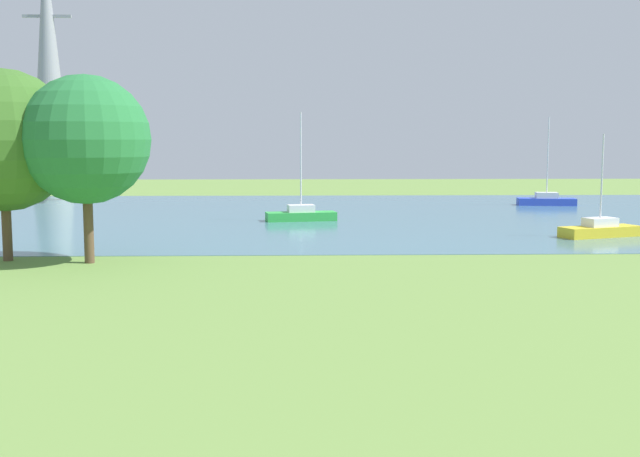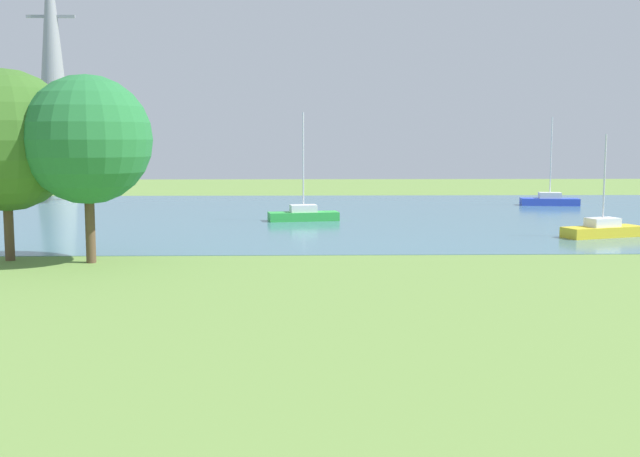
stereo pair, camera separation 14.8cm
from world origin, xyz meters
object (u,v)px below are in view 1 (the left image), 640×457
sailboat_blue (546,200)px  sailboat_green (301,214)px  tree_mid_shore (86,140)px  electricity_pylon (49,65)px  tree_west_far (3,140)px  sailboat_yellow (600,229)px

sailboat_blue → sailboat_green: 24.14m
tree_mid_shore → electricity_pylon: bearing=108.8°
tree_mid_shore → electricity_pylon: 54.15m
sailboat_blue → sailboat_green: bearing=-150.2°
tree_west_far → tree_mid_shore: size_ratio=1.04×
tree_west_far → tree_mid_shore: 4.03m
sailboat_green → tree_mid_shore: size_ratio=0.87×
sailboat_yellow → tree_mid_shore: (-26.94, -8.64, 5.13)m
tree_west_far → sailboat_blue: bearing=40.1°
tree_west_far → electricity_pylon: bearing=104.9°
electricity_pylon → sailboat_green: bearing=-50.5°
tree_mid_shore → electricity_pylon: (-17.25, 50.71, 7.99)m
sailboat_blue → tree_mid_shore: bearing=-135.7°
sailboat_yellow → sailboat_blue: bearing=80.0°
sailboat_green → sailboat_blue: bearing=29.8°
sailboat_blue → tree_west_far: bearing=-139.9°
sailboat_yellow → electricity_pylon: size_ratio=0.22×
sailboat_green → tree_west_far: tree_west_far is taller
sailboat_green → tree_west_far: size_ratio=0.84×
sailboat_blue → sailboat_green: sailboat_blue is taller
tree_west_far → tree_mid_shore: bearing=-11.0°
tree_west_far → tree_mid_shore: (3.96, -0.77, 0.03)m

